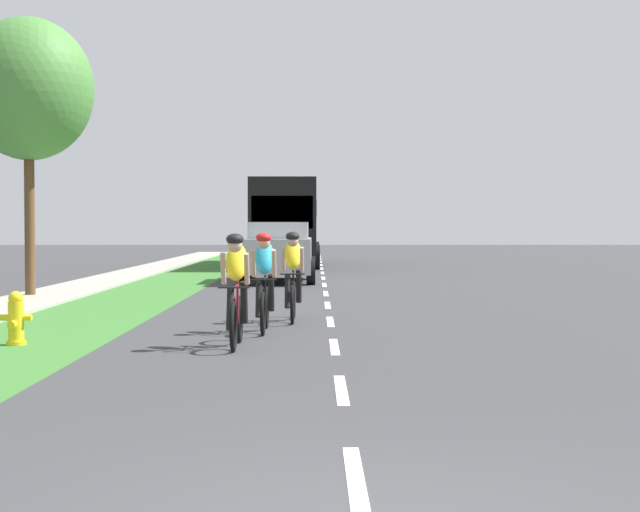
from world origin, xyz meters
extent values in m
plane|color=#38383A|center=(0.00, 20.00, 0.00)|extent=(120.00, 120.00, 0.00)
cube|color=#38722D|center=(-4.48, 20.00, 0.00)|extent=(2.46, 70.00, 0.01)
cube|color=#9E998E|center=(-6.61, 20.00, 0.00)|extent=(1.79, 70.00, 0.10)
cube|color=white|center=(0.00, 1.25, 0.00)|extent=(0.12, 1.80, 0.01)
cube|color=white|center=(0.00, 4.75, 0.00)|extent=(0.12, 1.80, 0.01)
cube|color=white|center=(0.00, 8.25, 0.00)|extent=(0.12, 1.80, 0.01)
cube|color=white|center=(0.00, 11.75, 0.00)|extent=(0.12, 1.80, 0.01)
cube|color=white|center=(0.00, 15.25, 0.00)|extent=(0.12, 1.80, 0.01)
cube|color=white|center=(0.00, 18.75, 0.00)|extent=(0.12, 1.80, 0.01)
cube|color=white|center=(0.00, 22.25, 0.00)|extent=(0.12, 1.80, 0.01)
cube|color=white|center=(0.00, 25.75, 0.00)|extent=(0.12, 1.80, 0.01)
cube|color=white|center=(0.00, 29.25, 0.00)|extent=(0.12, 1.80, 0.01)
cube|color=white|center=(0.00, 32.75, 0.00)|extent=(0.12, 1.80, 0.01)
cube|color=white|center=(0.00, 36.25, 0.00)|extent=(0.12, 1.80, 0.01)
cube|color=white|center=(0.00, 39.75, 0.00)|extent=(0.12, 1.80, 0.01)
cube|color=white|center=(0.00, 43.25, 0.00)|extent=(0.12, 1.80, 0.01)
cube|color=white|center=(0.00, 46.75, 0.00)|extent=(0.12, 1.80, 0.01)
cube|color=white|center=(0.00, 50.25, 0.00)|extent=(0.12, 1.80, 0.01)
cylinder|color=yellow|center=(-4.48, 8.46, 0.03)|extent=(0.28, 0.27, 0.06)
cylinder|color=yellow|center=(-4.48, 8.46, 0.34)|extent=(0.22, 0.22, 0.55)
sphere|color=yellow|center=(-4.48, 8.46, 0.66)|extent=(0.21, 0.21, 0.21)
cylinder|color=yellow|center=(-4.64, 8.46, 0.39)|extent=(0.12, 0.09, 0.09)
cylinder|color=yellow|center=(-4.32, 8.46, 0.39)|extent=(0.12, 0.09, 0.09)
cylinder|color=yellow|center=(-4.48, 8.29, 0.31)|extent=(0.11, 0.14, 0.11)
torus|color=black|center=(-1.35, 8.74, 0.34)|extent=(0.06, 0.68, 0.68)
torus|color=black|center=(-1.35, 7.70, 0.34)|extent=(0.06, 0.68, 0.68)
cylinder|color=maroon|center=(-1.35, 8.12, 0.52)|extent=(0.04, 0.59, 0.43)
cylinder|color=maroon|center=(-1.35, 8.40, 0.62)|extent=(0.04, 0.04, 0.55)
cylinder|color=maroon|center=(-1.35, 8.17, 0.85)|extent=(0.03, 0.55, 0.03)
cylinder|color=black|center=(-1.35, 7.72, 0.86)|extent=(0.42, 0.02, 0.02)
ellipsoid|color=yellow|center=(-1.35, 8.24, 1.18)|extent=(0.30, 0.54, 0.63)
sphere|color=tan|center=(-1.35, 7.96, 1.42)|extent=(0.20, 0.20, 0.20)
ellipsoid|color=black|center=(-1.35, 7.96, 1.50)|extent=(0.24, 0.28, 0.16)
cylinder|color=tan|center=(-1.51, 7.96, 1.10)|extent=(0.07, 0.26, 0.45)
cylinder|color=tan|center=(-1.19, 7.96, 1.10)|extent=(0.07, 0.26, 0.45)
cylinder|color=black|center=(-1.45, 8.32, 0.52)|extent=(0.10, 0.30, 0.60)
cylinder|color=black|center=(-1.25, 8.27, 0.62)|extent=(0.10, 0.25, 0.61)
torus|color=black|center=(-1.07, 10.65, 0.34)|extent=(0.06, 0.68, 0.68)
torus|color=black|center=(-1.07, 9.61, 0.34)|extent=(0.06, 0.68, 0.68)
cylinder|color=black|center=(-1.07, 10.03, 0.52)|extent=(0.04, 0.59, 0.43)
cylinder|color=black|center=(-1.07, 10.31, 0.62)|extent=(0.04, 0.04, 0.55)
cylinder|color=black|center=(-1.07, 10.08, 0.85)|extent=(0.03, 0.55, 0.03)
cylinder|color=black|center=(-1.07, 9.63, 0.86)|extent=(0.42, 0.02, 0.02)
ellipsoid|color=#26A5CC|center=(-1.07, 10.15, 1.18)|extent=(0.30, 0.54, 0.63)
sphere|color=tan|center=(-1.07, 9.87, 1.42)|extent=(0.20, 0.20, 0.20)
ellipsoid|color=red|center=(-1.07, 9.87, 1.50)|extent=(0.24, 0.28, 0.16)
cylinder|color=tan|center=(-1.23, 9.87, 1.10)|extent=(0.07, 0.26, 0.45)
cylinder|color=tan|center=(-0.91, 9.87, 1.10)|extent=(0.07, 0.26, 0.45)
cylinder|color=black|center=(-1.17, 10.23, 0.52)|extent=(0.10, 0.30, 0.60)
cylinder|color=black|center=(-0.97, 10.18, 0.62)|extent=(0.10, 0.25, 0.61)
torus|color=black|center=(-0.65, 12.34, 0.34)|extent=(0.06, 0.68, 0.68)
torus|color=black|center=(-0.65, 11.30, 0.34)|extent=(0.06, 0.68, 0.68)
cylinder|color=black|center=(-0.65, 11.72, 0.52)|extent=(0.04, 0.59, 0.43)
cylinder|color=black|center=(-0.65, 12.00, 0.62)|extent=(0.04, 0.04, 0.55)
cylinder|color=black|center=(-0.65, 11.77, 0.85)|extent=(0.03, 0.55, 0.03)
cylinder|color=black|center=(-0.65, 11.32, 0.86)|extent=(0.42, 0.02, 0.02)
ellipsoid|color=yellow|center=(-0.65, 11.84, 1.18)|extent=(0.30, 0.54, 0.63)
sphere|color=tan|center=(-0.65, 11.56, 1.42)|extent=(0.20, 0.20, 0.20)
ellipsoid|color=black|center=(-0.65, 11.56, 1.50)|extent=(0.24, 0.28, 0.16)
cylinder|color=tan|center=(-0.81, 11.56, 1.10)|extent=(0.07, 0.26, 0.45)
cylinder|color=tan|center=(-0.49, 11.56, 1.10)|extent=(0.07, 0.26, 0.45)
cylinder|color=black|center=(-0.75, 11.92, 0.52)|extent=(0.10, 0.30, 0.60)
cylinder|color=black|center=(-0.55, 11.87, 0.62)|extent=(0.10, 0.25, 0.61)
cube|color=#A5A8AD|center=(-1.33, 23.78, 0.81)|extent=(1.90, 4.70, 1.00)
cube|color=#A5A8AD|center=(-1.33, 23.98, 1.53)|extent=(1.71, 2.91, 0.52)
cube|color=#1E2833|center=(-1.33, 22.72, 1.41)|extent=(1.56, 0.08, 0.44)
cylinder|color=black|center=(-2.28, 22.37, 0.36)|extent=(0.25, 0.72, 0.72)
cylinder|color=black|center=(-0.38, 22.37, 0.36)|extent=(0.25, 0.72, 0.72)
cylinder|color=black|center=(-2.28, 25.19, 0.36)|extent=(0.25, 0.72, 0.72)
cylinder|color=black|center=(-0.38, 25.19, 0.36)|extent=(0.25, 0.72, 0.72)
cube|color=black|center=(-1.46, 35.77, 1.93)|extent=(2.50, 11.60, 3.10)
cube|color=#1E2833|center=(-1.46, 35.77, 2.33)|extent=(2.52, 10.67, 0.64)
cube|color=#1E2833|center=(-1.46, 30.00, 2.18)|extent=(2.25, 0.06, 1.20)
cylinder|color=black|center=(-2.71, 32.00, 0.48)|extent=(0.28, 0.96, 0.96)
cylinder|color=black|center=(-0.21, 32.00, 0.48)|extent=(0.28, 0.96, 0.96)
cylinder|color=black|center=(-2.71, 38.96, 0.48)|extent=(0.28, 0.96, 0.96)
cylinder|color=black|center=(-0.21, 38.96, 0.48)|extent=(0.28, 0.96, 0.96)
cylinder|color=brown|center=(-7.01, 17.70, 1.84)|extent=(0.24, 0.24, 3.69)
ellipsoid|color=#478438|center=(-7.01, 17.70, 4.90)|extent=(3.05, 3.05, 3.35)
camera|label=1|loc=(-0.27, -5.09, 1.68)|focal=54.12mm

